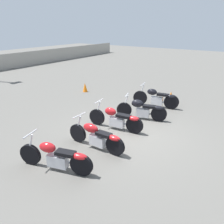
# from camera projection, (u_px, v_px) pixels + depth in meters

# --- Properties ---
(ground_plane) EXTENTS (60.00, 60.00, 0.00)m
(ground_plane) POSITION_uv_depth(u_px,v_px,m) (129.00, 133.00, 7.87)
(ground_plane) COLOR #5B5954
(motorcycle_slot_0) EXTENTS (0.83, 2.10, 0.99)m
(motorcycle_slot_0) POSITION_uv_depth(u_px,v_px,m) (57.00, 157.00, 5.74)
(motorcycle_slot_0) COLOR black
(motorcycle_slot_0) RESTS_ON ground_plane
(motorcycle_slot_1) EXTENTS (0.60, 2.09, 0.99)m
(motorcycle_slot_1) POSITION_uv_depth(u_px,v_px,m) (97.00, 137.00, 6.76)
(motorcycle_slot_1) COLOR black
(motorcycle_slot_1) RESTS_ON ground_plane
(motorcycle_slot_2) EXTENTS (0.62, 2.20, 1.00)m
(motorcycle_slot_2) POSITION_uv_depth(u_px,v_px,m) (116.00, 119.00, 8.04)
(motorcycle_slot_2) COLOR black
(motorcycle_slot_2) RESTS_ON ground_plane
(motorcycle_slot_3) EXTENTS (0.79, 2.02, 1.00)m
(motorcycle_slot_3) POSITION_uv_depth(u_px,v_px,m) (142.00, 109.00, 8.90)
(motorcycle_slot_3) COLOR black
(motorcycle_slot_3) RESTS_ON ground_plane
(motorcycle_slot_4) EXTENTS (0.71, 2.17, 1.05)m
(motorcycle_slot_4) POSITION_uv_depth(u_px,v_px,m) (157.00, 98.00, 10.26)
(motorcycle_slot_4) COLOR black
(motorcycle_slot_4) RESTS_ON ground_plane
(traffic_cone_near) EXTENTS (0.27, 0.27, 0.53)m
(traffic_cone_near) POSITION_uv_depth(u_px,v_px,m) (85.00, 87.00, 12.67)
(traffic_cone_near) COLOR orange
(traffic_cone_near) RESTS_ON ground_plane
(traffic_cone_far) EXTENTS (0.35, 0.35, 0.53)m
(traffic_cone_far) POSITION_uv_depth(u_px,v_px,m) (171.00, 97.00, 10.98)
(traffic_cone_far) COLOR orange
(traffic_cone_far) RESTS_ON ground_plane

